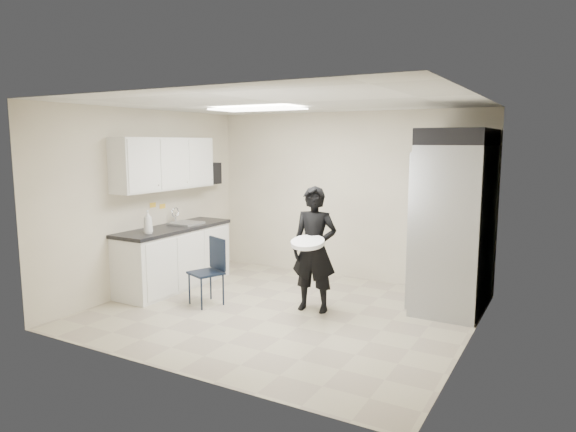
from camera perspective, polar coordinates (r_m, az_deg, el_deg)
The scene contains 21 objects.
floor at distance 6.63m, azimuth -0.68°, elevation -10.59°, with size 4.50×4.50×0.00m, color tan.
ceiling at distance 6.29m, azimuth -0.72°, elevation 12.45°, with size 4.50×4.50×0.00m, color silver.
back_wall at distance 8.11m, azimuth 6.41°, elevation 2.26°, with size 4.50×4.50×0.00m, color beige.
left_wall at distance 7.70m, azimuth -15.35°, elevation 1.70°, with size 4.00×4.00×0.00m, color beige.
right_wall at distance 5.56m, azimuth 19.79°, elevation -0.93°, with size 4.00×4.00×0.00m, color beige.
ceiling_panel at distance 6.94m, azimuth -3.40°, elevation 11.80°, with size 1.20×0.60×0.02m, color white.
lower_counter at distance 7.78m, azimuth -12.49°, elevation -4.64°, with size 0.60×1.90×0.86m, color silver.
countertop at distance 7.69m, azimuth -12.60°, elevation -1.33°, with size 0.64×1.95×0.05m, color black.
sink at distance 7.87m, azimuth -11.27°, elevation -1.19°, with size 0.42×0.40×0.14m, color gray.
faucet at distance 7.98m, azimuth -12.40°, elevation -0.01°, with size 0.02×0.02×0.24m, color silver.
upper_cabinets at distance 7.68m, azimuth -13.52°, elevation 5.68°, with size 0.35×1.80×0.75m, color silver.
towel_dispenser at distance 8.61m, azimuth -8.57°, elevation 4.71°, with size 0.22×0.30×0.35m, color black.
notice_sticker_left at distance 7.77m, azimuth -14.78°, elevation 1.19°, with size 0.00×0.12×0.07m, color yellow.
notice_sticker_right at distance 7.92m, azimuth -13.77°, elevation 1.06°, with size 0.00×0.12×0.07m, color yellow.
commercial_fridge at distance 6.92m, azimuth 18.06°, elevation -1.22°, with size 0.80×1.35×2.10m, color gray.
fridge_compressor at distance 6.83m, azimuth 18.49°, elevation 8.34°, with size 0.80×1.35×0.20m, color black.
folding_chair at distance 6.87m, azimuth -9.11°, elevation -6.27°, with size 0.38×0.38×0.86m, color black.
man_tuxedo at distance 6.49m, azimuth 2.94°, elevation -3.72°, with size 0.58×0.39×1.59m, color black.
bucket_lid at distance 6.23m, azimuth 2.20°, elevation -2.97°, with size 0.41×0.41×0.05m, color silver.
soap_bottle_a at distance 7.16m, azimuth -15.30°, elevation -0.64°, with size 0.12×0.12×0.32m, color silver.
soap_bottle_b at distance 7.28m, azimuth -15.27°, elevation -1.07°, with size 0.08×0.08×0.17m, color #A8ABB4.
Camera 1 is at (3.14, -5.43, 2.14)m, focal length 32.00 mm.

